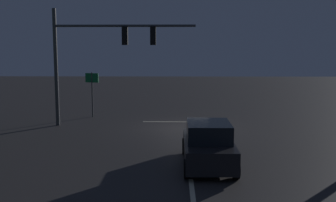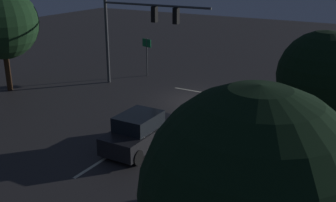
% 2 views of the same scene
% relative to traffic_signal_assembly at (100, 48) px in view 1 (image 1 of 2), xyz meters
% --- Properties ---
extents(ground_plane, '(80.00, 80.00, 0.00)m').
position_rel_traffic_signal_assembly_xyz_m(ground_plane, '(-4.78, 0.60, -4.46)').
color(ground_plane, '#2D2B2B').
extents(traffic_signal_assembly, '(8.03, 0.47, 6.65)m').
position_rel_traffic_signal_assembly_xyz_m(traffic_signal_assembly, '(0.00, 0.00, 0.00)').
color(traffic_signal_assembly, '#383A3D').
rests_on(traffic_signal_assembly, ground_plane).
extents(lane_dash_far, '(0.16, 2.20, 0.01)m').
position_rel_traffic_signal_assembly_xyz_m(lane_dash_far, '(-4.78, 4.60, -4.46)').
color(lane_dash_far, beige).
rests_on(lane_dash_far, ground_plane).
extents(lane_dash_mid, '(0.16, 2.20, 0.01)m').
position_rel_traffic_signal_assembly_xyz_m(lane_dash_mid, '(-4.78, 10.60, -4.46)').
color(lane_dash_mid, beige).
rests_on(lane_dash_mid, ground_plane).
extents(stop_bar, '(5.00, 0.16, 0.01)m').
position_rel_traffic_signal_assembly_xyz_m(stop_bar, '(-4.78, -1.19, -4.46)').
color(stop_bar, beige).
rests_on(stop_bar, ground_plane).
extents(car_approaching, '(1.90, 4.37, 1.70)m').
position_rel_traffic_signal_assembly_xyz_m(car_approaching, '(-5.49, 7.88, -3.67)').
color(car_approaching, black).
rests_on(car_approaching, ground_plane).
extents(route_sign, '(0.88, 0.29, 2.88)m').
position_rel_traffic_signal_assembly_xyz_m(route_sign, '(1.13, -2.89, -2.39)').
color(route_sign, '#383A3D').
rests_on(route_sign, ground_plane).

